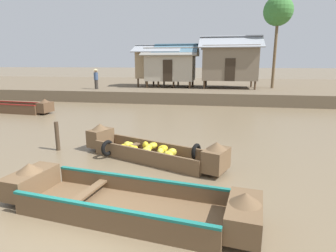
{
  "coord_description": "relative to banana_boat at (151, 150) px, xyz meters",
  "views": [
    {
      "loc": [
        2.38,
        -4.65,
        3.02
      ],
      "look_at": [
        0.46,
        5.87,
        0.6
      ],
      "focal_mm": 30.19,
      "sensor_mm": 36.0,
      "label": 1
    }
  ],
  "objects": [
    {
      "name": "vendor_person",
      "position": [
        -7.96,
        13.75,
        1.47
      ],
      "size": [
        0.44,
        0.44,
        1.66
      ],
      "color": "#332D28",
      "rests_on": "riverbank_strip"
    },
    {
      "name": "stilt_house_right",
      "position": [
        2.82,
        16.91,
        2.7
      ],
      "size": [
        5.16,
        3.79,
        4.34
      ],
      "color": "#4C3826",
      "rests_on": "riverbank_strip"
    },
    {
      "name": "stilt_house_left",
      "position": [
        -3.52,
        17.62,
        2.55
      ],
      "size": [
        4.3,
        3.66,
        3.76
      ],
      "color": "#4C3826",
      "rests_on": "riverbank_strip"
    },
    {
      "name": "stilt_house_mid_right",
      "position": [
        -1.86,
        17.45,
        2.5
      ],
      "size": [
        3.89,
        3.48,
        3.77
      ],
      "color": "#4C3826",
      "rests_on": "riverbank_strip"
    },
    {
      "name": "palm_tree_near",
      "position": [
        6.47,
        17.23,
        6.67
      ],
      "size": [
        2.35,
        2.35,
        7.39
      ],
      "color": "brown",
      "rests_on": "riverbank_strip"
    },
    {
      "name": "viewer_boat",
      "position": [
        0.23,
        -3.22,
        -0.07
      ],
      "size": [
        5.47,
        2.07,
        0.8
      ],
      "color": "brown",
      "rests_on": "ground"
    },
    {
      "name": "cargo_boat_upstream",
      "position": [
        -10.55,
        6.98,
        -0.01
      ],
      "size": [
        5.5,
        1.5,
        0.91
      ],
      "color": "brown",
      "rests_on": "ground"
    },
    {
      "name": "ground_plane",
      "position": [
        -0.32,
        6.4,
        -0.32
      ],
      "size": [
        300.0,
        300.0,
        0.0
      ],
      "primitive_type": "plane",
      "color": "#726047"
    },
    {
      "name": "banana_boat",
      "position": [
        0.0,
        0.0,
        0.0
      ],
      "size": [
        4.88,
        2.63,
        0.92
      ],
      "color": "brown",
      "rests_on": "ground"
    },
    {
      "name": "riverbank_strip",
      "position": [
        -0.32,
        21.82,
        0.11
      ],
      "size": [
        160.0,
        20.0,
        0.86
      ],
      "primitive_type": "cube",
      "color": "brown",
      "rests_on": "ground"
    },
    {
      "name": "mooring_post",
      "position": [
        -3.44,
        0.41,
        0.19
      ],
      "size": [
        0.14,
        0.14,
        1.02
      ],
      "primitive_type": "cylinder",
      "color": "#423323",
      "rests_on": "ground"
    },
    {
      "name": "stilt_house_mid_left",
      "position": [
        -2.29,
        16.83,
        2.31
      ],
      "size": [
        4.8,
        3.36,
        3.43
      ],
      "color": "#4C3826",
      "rests_on": "riverbank_strip"
    }
  ]
}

